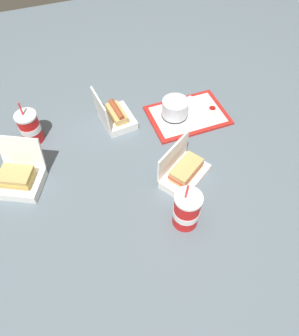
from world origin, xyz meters
TOP-DOWN VIEW (x-y plane):
  - ground_plane at (0.00, 0.00)m, footprint 3.20×3.20m
  - food_tray at (-0.33, -0.24)m, footprint 0.37×0.26m
  - cake_container at (-0.27, -0.26)m, footprint 0.13×0.13m
  - ketchup_cup at (-0.45, -0.21)m, footprint 0.04×0.04m
  - napkin_stack at (-0.37, -0.29)m, footprint 0.12×0.12m
  - plastic_fork at (-0.40, -0.17)m, footprint 0.11×0.03m
  - clamshell_sandwich_center at (-0.16, 0.10)m, footprint 0.24×0.22m
  - clamshell_sandwich_left at (0.47, -0.10)m, footprint 0.24×0.24m
  - clamshell_hotdog_back at (0.01, -0.32)m, footprint 0.17×0.19m
  - soda_cup_corner at (-0.09, 0.28)m, footprint 0.10×0.10m
  - soda_cup_right at (0.39, -0.34)m, footprint 0.10×0.10m

SIDE VIEW (x-z plane):
  - ground_plane at x=0.00m, z-range 0.00..0.00m
  - food_tray at x=-0.33m, z-range 0.00..0.01m
  - napkin_stack at x=-0.37m, z-range 0.01..0.02m
  - plastic_fork at x=-0.40m, z-range 0.01..0.02m
  - ketchup_cup at x=-0.45m, z-range 0.01..0.04m
  - clamshell_hotdog_back at x=0.01m, z-range -0.05..0.13m
  - clamshell_sandwich_center at x=-0.16m, z-range -0.04..0.13m
  - clamshell_sandwich_left at x=0.47m, z-range -0.05..0.14m
  - cake_container at x=-0.27m, z-range 0.01..0.10m
  - soda_cup_right at x=0.39m, z-range -0.03..0.18m
  - soda_cup_corner at x=-0.09m, z-range -0.03..0.20m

